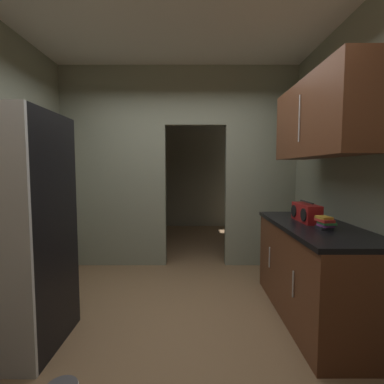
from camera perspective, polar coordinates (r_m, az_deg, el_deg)
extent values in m
plane|color=brown|center=(2.87, -4.31, -24.75)|extent=(20.00, 20.00, 0.00)
cube|color=silver|center=(3.35, -3.93, 30.59)|extent=(3.75, 7.37, 0.06)
cube|color=gray|center=(4.33, -15.24, 4.63)|extent=(1.48, 0.12, 2.85)
cube|color=gray|center=(4.30, 13.11, 4.68)|extent=(1.00, 0.12, 2.85)
cube|color=gray|center=(4.31, 0.53, 18.41)|extent=(0.87, 0.12, 0.82)
cube|color=gray|center=(7.09, -1.71, 4.70)|extent=(3.35, 0.10, 2.85)
cube|color=gray|center=(5.92, -18.05, 4.51)|extent=(0.10, 2.90, 2.85)
cube|color=gray|center=(5.82, 14.15, 4.60)|extent=(0.10, 2.90, 2.85)
cube|color=black|center=(2.69, -32.59, -6.61)|extent=(0.77, 0.73, 1.84)
cube|color=brown|center=(3.05, 22.77, -14.54)|extent=(0.63, 1.64, 0.85)
cube|color=black|center=(2.94, 23.04, -6.30)|extent=(0.67, 1.64, 0.04)
cylinder|color=#B7BABC|center=(2.61, 19.14, -16.76)|extent=(0.01, 0.01, 0.22)
cylinder|color=#B7BABC|center=(3.26, 14.87, -12.31)|extent=(0.01, 0.01, 0.22)
cube|color=brown|center=(2.93, 23.66, 13.14)|extent=(0.34, 1.47, 0.70)
cylinder|color=#B7BABC|center=(2.86, 20.23, 13.45)|extent=(0.01, 0.01, 0.42)
cube|color=maroon|center=(3.05, 21.46, -3.83)|extent=(0.14, 0.43, 0.17)
cylinder|color=#262626|center=(3.04, 21.52, -1.82)|extent=(0.02, 0.30, 0.02)
cylinder|color=black|center=(2.90, 20.97, -4.22)|extent=(0.01, 0.12, 0.12)
cylinder|color=black|center=(3.14, 19.27, -3.53)|extent=(0.01, 0.12, 0.12)
cube|color=black|center=(2.75, 24.40, -6.43)|extent=(0.10, 0.14, 0.02)
cube|color=#8C3893|center=(2.75, 24.70, -5.97)|extent=(0.11, 0.14, 0.02)
cube|color=#388C47|center=(2.73, 24.88, -5.57)|extent=(0.12, 0.14, 0.02)
cube|color=red|center=(2.73, 24.51, -5.08)|extent=(0.12, 0.17, 0.02)
cube|color=gold|center=(2.73, 24.44, -4.60)|extent=(0.12, 0.14, 0.02)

